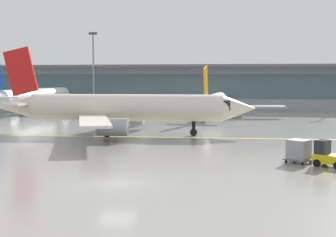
# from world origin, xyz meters

# --- Properties ---
(ground_plane) EXTENTS (400.00, 400.00, 0.00)m
(ground_plane) POSITION_xyz_m (0.00, 0.00, 0.00)
(ground_plane) COLOR gray
(taxiway_centreline_stripe) EXTENTS (109.75, 8.16, 0.01)m
(taxiway_centreline_stripe) POSITION_xyz_m (-6.39, 24.80, 0.00)
(taxiway_centreline_stripe) COLOR yellow
(taxiway_centreline_stripe) RESTS_ON ground_plane
(terminal_concourse) EXTENTS (227.24, 11.00, 9.60)m
(terminal_concourse) POSITION_xyz_m (0.00, 78.81, 4.92)
(terminal_concourse) COLOR #9EA3A8
(terminal_concourse) RESTS_ON ground_plane
(gate_airplane_1) EXTENTS (28.73, 31.06, 10.28)m
(gate_airplane_1) POSITION_xyz_m (-32.67, 57.44, 3.08)
(gate_airplane_1) COLOR white
(gate_airplane_1) RESTS_ON ground_plane
(gate_airplane_2) EXTENTS (24.71, 26.59, 8.81)m
(gate_airplane_2) POSITION_xyz_m (1.99, 55.33, 2.64)
(gate_airplane_2) COLOR silver
(gate_airplane_2) RESTS_ON ground_plane
(taxiing_regional_jet) EXTENTS (32.73, 30.36, 10.84)m
(taxiing_regional_jet) POSITION_xyz_m (-6.81, 26.77, 3.25)
(taxiing_regional_jet) COLOR silver
(taxiing_regional_jet) RESTS_ON ground_plane
(baggage_tug) EXTENTS (2.94, 2.61, 2.10)m
(baggage_tug) POSITION_xyz_m (14.94, 8.91, 0.89)
(baggage_tug) COLOR yellow
(baggage_tug) RESTS_ON ground_plane
(cargo_dolly_lead) EXTENTS (2.63, 2.49, 1.94)m
(cargo_dolly_lead) POSITION_xyz_m (12.74, 10.34, 1.05)
(cargo_dolly_lead) COLOR #595B60
(cargo_dolly_lead) RESTS_ON ground_plane
(apron_light_mast_1) EXTENTS (1.80, 0.36, 16.32)m
(apron_light_mast_1) POSITION_xyz_m (-24.81, 69.31, 8.86)
(apron_light_mast_1) COLOR gray
(apron_light_mast_1) RESTS_ON ground_plane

